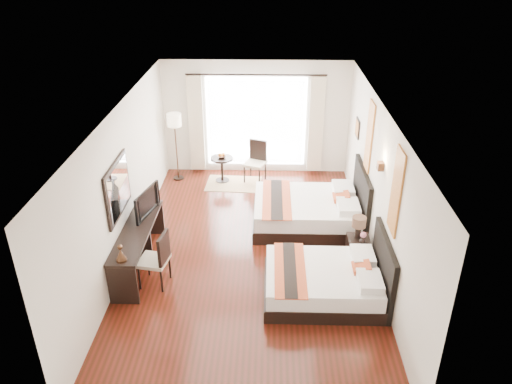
{
  "coord_description": "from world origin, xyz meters",
  "views": [
    {
      "loc": [
        0.33,
        -7.84,
        5.34
      ],
      "look_at": [
        0.1,
        0.21,
        1.2
      ],
      "focal_mm": 35.0,
      "sensor_mm": 36.0,
      "label": 1
    }
  ],
  "objects_px": {
    "nightstand": "(358,250)",
    "table_lamp": "(359,223)",
    "side_table": "(222,169)",
    "vase": "(363,239)",
    "television": "(143,202)",
    "console_desk": "(139,247)",
    "bed_far": "(311,210)",
    "window_chair": "(255,169)",
    "fruit_bowl": "(222,157)",
    "floor_lamp": "(174,124)",
    "bed_near": "(328,281)",
    "desk_chair": "(156,269)"
  },
  "relations": [
    {
      "from": "television",
      "to": "nightstand",
      "type": "bearing_deg",
      "value": -80.07
    },
    {
      "from": "nightstand",
      "to": "television",
      "type": "xyz_separation_m",
      "value": [
        -3.94,
        0.32,
        0.77
      ]
    },
    {
      "from": "fruit_bowl",
      "to": "side_table",
      "type": "bearing_deg",
      "value": 100.63
    },
    {
      "from": "bed_far",
      "to": "console_desk",
      "type": "xyz_separation_m",
      "value": [
        -3.19,
        -1.53,
        0.05
      ]
    },
    {
      "from": "bed_far",
      "to": "desk_chair",
      "type": "distance_m",
      "value": 3.46
    },
    {
      "from": "nightstand",
      "to": "floor_lamp",
      "type": "xyz_separation_m",
      "value": [
        -3.88,
        3.4,
        1.17
      ]
    },
    {
      "from": "nightstand",
      "to": "fruit_bowl",
      "type": "bearing_deg",
      "value": 130.17
    },
    {
      "from": "table_lamp",
      "to": "desk_chair",
      "type": "xyz_separation_m",
      "value": [
        -3.53,
        -0.82,
        -0.46
      ]
    },
    {
      "from": "console_desk",
      "to": "window_chair",
      "type": "height_order",
      "value": "window_chair"
    },
    {
      "from": "bed_near",
      "to": "vase",
      "type": "distance_m",
      "value": 1.14
    },
    {
      "from": "console_desk",
      "to": "bed_far",
      "type": "bearing_deg",
      "value": 25.65
    },
    {
      "from": "table_lamp",
      "to": "television",
      "type": "bearing_deg",
      "value": 176.08
    },
    {
      "from": "vase",
      "to": "television",
      "type": "xyz_separation_m",
      "value": [
        -3.98,
        0.45,
        0.45
      ]
    },
    {
      "from": "vase",
      "to": "floor_lamp",
      "type": "relative_size",
      "value": 0.07
    },
    {
      "from": "window_chair",
      "to": "fruit_bowl",
      "type": "bearing_deg",
      "value": -65.86
    },
    {
      "from": "television",
      "to": "desk_chair",
      "type": "height_order",
      "value": "television"
    },
    {
      "from": "desk_chair",
      "to": "side_table",
      "type": "xyz_separation_m",
      "value": [
        0.77,
        4.07,
        0.0
      ]
    },
    {
      "from": "side_table",
      "to": "television",
      "type": "bearing_deg",
      "value": -111.36
    },
    {
      "from": "floor_lamp",
      "to": "window_chair",
      "type": "bearing_deg",
      "value": -1.77
    },
    {
      "from": "bed_far",
      "to": "window_chair",
      "type": "height_order",
      "value": "bed_far"
    },
    {
      "from": "vase",
      "to": "side_table",
      "type": "relative_size",
      "value": 0.2
    },
    {
      "from": "table_lamp",
      "to": "fruit_bowl",
      "type": "bearing_deg",
      "value": 130.34
    },
    {
      "from": "bed_far",
      "to": "window_chair",
      "type": "xyz_separation_m",
      "value": [
        -1.2,
        2.04,
        -0.02
      ]
    },
    {
      "from": "television",
      "to": "fruit_bowl",
      "type": "relative_size",
      "value": 4.3
    },
    {
      "from": "side_table",
      "to": "console_desk",
      "type": "bearing_deg",
      "value": -108.56
    },
    {
      "from": "vase",
      "to": "floor_lamp",
      "type": "distance_m",
      "value": 5.34
    },
    {
      "from": "bed_near",
      "to": "nightstand",
      "type": "relative_size",
      "value": 4.01
    },
    {
      "from": "desk_chair",
      "to": "nightstand",
      "type": "bearing_deg",
      "value": -157.96
    },
    {
      "from": "table_lamp",
      "to": "vase",
      "type": "xyz_separation_m",
      "value": [
        0.06,
        -0.18,
        -0.21
      ]
    },
    {
      "from": "desk_chair",
      "to": "table_lamp",
      "type": "bearing_deg",
      "value": -157.09
    },
    {
      "from": "bed_near",
      "to": "nightstand",
      "type": "xyz_separation_m",
      "value": [
        0.65,
        1.0,
        -0.05
      ]
    },
    {
      "from": "floor_lamp",
      "to": "desk_chair",
      "type": "bearing_deg",
      "value": -85.55
    },
    {
      "from": "console_desk",
      "to": "window_chair",
      "type": "bearing_deg",
      "value": 60.9
    },
    {
      "from": "desk_chair",
      "to": "window_chair",
      "type": "distance_m",
      "value": 4.4
    },
    {
      "from": "side_table",
      "to": "window_chair",
      "type": "bearing_deg",
      "value": 3.04
    },
    {
      "from": "nightstand",
      "to": "side_table",
      "type": "relative_size",
      "value": 0.79
    },
    {
      "from": "television",
      "to": "window_chair",
      "type": "distance_m",
      "value": 3.67
    },
    {
      "from": "vase",
      "to": "console_desk",
      "type": "distance_m",
      "value": 4.01
    },
    {
      "from": "bed_far",
      "to": "nightstand",
      "type": "xyz_separation_m",
      "value": [
        0.78,
        -1.3,
        -0.09
      ]
    },
    {
      "from": "nightstand",
      "to": "table_lamp",
      "type": "distance_m",
      "value": 0.54
    },
    {
      "from": "console_desk",
      "to": "bed_near",
      "type": "bearing_deg",
      "value": -13.08
    },
    {
      "from": "bed_far",
      "to": "floor_lamp",
      "type": "xyz_separation_m",
      "value": [
        -3.1,
        2.1,
        1.09
      ]
    },
    {
      "from": "floor_lamp",
      "to": "fruit_bowl",
      "type": "xyz_separation_m",
      "value": [
        1.1,
        -0.11,
        -0.77
      ]
    },
    {
      "from": "nightstand",
      "to": "bed_near",
      "type": "bearing_deg",
      "value": -123.11
    },
    {
      "from": "bed_far",
      "to": "television",
      "type": "distance_m",
      "value": 3.39
    },
    {
      "from": "nightstand",
      "to": "window_chair",
      "type": "height_order",
      "value": "window_chair"
    },
    {
      "from": "bed_far",
      "to": "floor_lamp",
      "type": "relative_size",
      "value": 1.33
    },
    {
      "from": "floor_lamp",
      "to": "side_table",
      "type": "xyz_separation_m",
      "value": [
        1.1,
        -0.1,
        -1.1
      ]
    },
    {
      "from": "side_table",
      "to": "window_chair",
      "type": "height_order",
      "value": "window_chair"
    },
    {
      "from": "table_lamp",
      "to": "side_table",
      "type": "relative_size",
      "value": 0.64
    }
  ]
}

